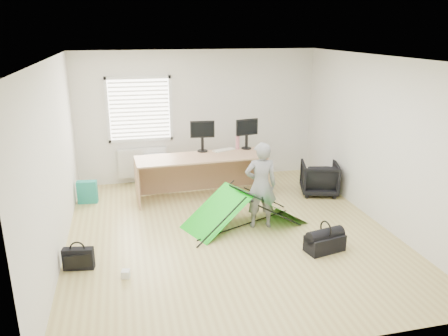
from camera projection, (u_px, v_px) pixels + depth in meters
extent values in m
plane|color=tan|center=(230.00, 232.00, 6.96)|extent=(5.50, 5.50, 0.00)
cube|color=silver|center=(198.00, 116.00, 9.10)|extent=(5.00, 0.02, 2.70)
cube|color=silver|center=(139.00, 109.00, 8.74)|extent=(1.20, 0.06, 1.20)
cube|color=silver|center=(143.00, 162.00, 9.04)|extent=(1.00, 0.12, 0.60)
cube|color=tan|center=(201.00, 177.00, 8.25)|extent=(2.45, 0.88, 0.82)
cube|color=#A3A6A8|center=(156.00, 171.00, 8.89)|extent=(0.48, 0.61, 0.66)
cube|color=black|center=(202.00, 140.00, 8.39)|extent=(0.47, 0.15, 0.44)
cube|color=black|center=(246.00, 138.00, 8.58)|extent=(0.47, 0.18, 0.44)
cube|color=beige|center=(224.00, 150.00, 8.52)|extent=(0.48, 0.31, 0.02)
cylinder|color=#B66570|center=(238.00, 142.00, 8.58)|extent=(0.10, 0.10, 0.27)
imported|color=black|center=(319.00, 178.00, 8.49)|extent=(0.85, 0.87, 0.64)
imported|color=slate|center=(261.00, 185.00, 6.96)|extent=(0.56, 0.41, 1.42)
cube|color=#B9BCC2|center=(311.00, 177.00, 9.13)|extent=(0.55, 0.49, 0.26)
cube|color=#1C8070|center=(87.00, 192.00, 8.07)|extent=(0.37, 0.20, 0.42)
cube|color=black|center=(78.00, 259.00, 5.85)|extent=(0.42, 0.19, 0.30)
cube|color=silver|center=(126.00, 274.00, 5.68)|extent=(0.12, 0.12, 0.10)
cube|color=black|center=(325.00, 243.00, 6.34)|extent=(0.61, 0.40, 0.25)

